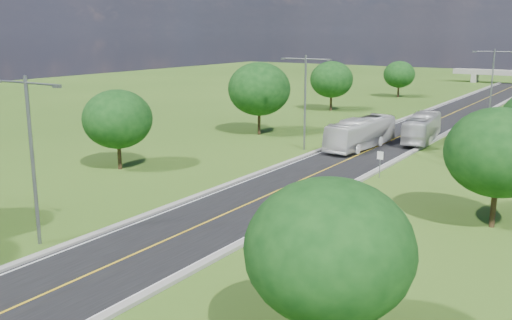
{
  "coord_description": "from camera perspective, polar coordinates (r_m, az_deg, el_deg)",
  "views": [
    {
      "loc": [
        22.47,
        -7.76,
        12.46
      ],
      "look_at": [
        -0.34,
        26.98,
        3.0
      ],
      "focal_mm": 40.0,
      "sensor_mm": 36.0,
      "label": 1
    }
  ],
  "objects": [
    {
      "name": "road",
      "position": [
        78.1,
        16.15,
        3.16
      ],
      "size": [
        8.0,
        150.0,
        0.06
      ],
      "primitive_type": "cube",
      "color": "black",
      "rests_on": "ground"
    },
    {
      "name": "bus_outbound",
      "position": [
        67.83,
        16.27,
        3.1
      ],
      "size": [
        4.06,
        11.32,
        3.08
      ],
      "primitive_type": "imported",
      "rotation": [
        0.0,
        0.0,
        3.28
      ],
      "color": "silver",
      "rests_on": "road"
    },
    {
      "name": "streetlight_mid_left",
      "position": [
        60.31,
        4.94,
        6.57
      ],
      "size": [
        5.9,
        0.25,
        10.0
      ],
      "color": "slate",
      "rests_on": "ground"
    },
    {
      "name": "curb_left",
      "position": [
        79.42,
        13.23,
        3.54
      ],
      "size": [
        0.5,
        150.0,
        0.22
      ],
      "primitive_type": "cube",
      "color": "gray",
      "rests_on": "ground"
    },
    {
      "name": "tree_lc",
      "position": [
        69.19,
        0.31,
        7.11
      ],
      "size": [
        7.56,
        7.56,
        8.79
      ],
      "color": "black",
      "rests_on": "ground"
    },
    {
      "name": "curb_right",
      "position": [
        76.98,
        19.17,
        2.88
      ],
      "size": [
        0.5,
        150.0,
        0.22
      ],
      "primitive_type": "cube",
      "color": "gray",
      "rests_on": "ground"
    },
    {
      "name": "speed_limit_sign",
      "position": [
        50.09,
        12.3,
        0.0
      ],
      "size": [
        0.55,
        0.09,
        2.4
      ],
      "color": "slate",
      "rests_on": "ground"
    },
    {
      "name": "ground",
      "position": [
        72.47,
        14.73,
        2.5
      ],
      "size": [
        260.0,
        260.0,
        0.0
      ],
      "primitive_type": "plane",
      "color": "#2F5417",
      "rests_on": "ground"
    },
    {
      "name": "tree_lb",
      "position": [
        53.1,
        -13.68,
        4.0
      ],
      "size": [
        6.3,
        6.3,
        7.33
      ],
      "color": "black",
      "rests_on": "ground"
    },
    {
      "name": "bus_inbound",
      "position": [
        62.34,
        10.45,
        2.66
      ],
      "size": [
        3.57,
        11.84,
        3.25
      ],
      "primitive_type": "imported",
      "rotation": [
        0.0,
        0.0,
        -0.07
      ],
      "color": "white",
      "rests_on": "road"
    },
    {
      "name": "tree_le",
      "position": [
        112.33,
        14.13,
        8.3
      ],
      "size": [
        5.88,
        5.88,
        6.84
      ],
      "color": "black",
      "rests_on": "ground"
    },
    {
      "name": "tree_rb",
      "position": [
        39.04,
        23.1,
        0.7
      ],
      "size": [
        6.72,
        6.72,
        7.82
      ],
      "color": "black",
      "rests_on": "ground"
    },
    {
      "name": "tree_ld",
      "position": [
        91.1,
        7.56,
        7.99
      ],
      "size": [
        6.72,
        6.72,
        7.82
      ],
      "color": "black",
      "rests_on": "ground"
    },
    {
      "name": "tree_ra",
      "position": [
        21.17,
        7.34,
        -8.95
      ],
      "size": [
        6.3,
        6.3,
        7.33
      ],
      "color": "black",
      "rests_on": "ground"
    },
    {
      "name": "streetlight_far_right",
      "position": [
        87.57,
        22.56,
        7.59
      ],
      "size": [
        5.9,
        0.25,
        10.0
      ],
      "color": "slate",
      "rests_on": "ground"
    },
    {
      "name": "streetlight_near_left",
      "position": [
        35.26,
        -21.55,
        1.27
      ],
      "size": [
        5.9,
        0.25,
        10.0
      ],
      "color": "slate",
      "rests_on": "ground"
    }
  ]
}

